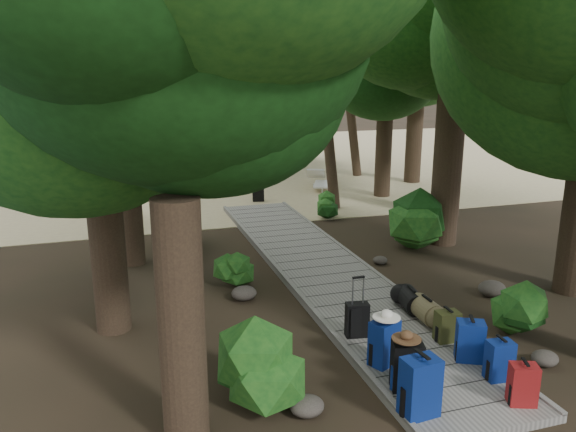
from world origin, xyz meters
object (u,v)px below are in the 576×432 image
object	(u,v)px
backpack_left_b	(407,363)
backpack_left_a	(420,384)
duffel_right_black	(411,300)
sun_lounger	(324,181)
backpack_left_c	(384,340)
backpack_right_c	(470,339)
backpack_right_d	(447,325)
lone_suitcase_on_sand	(258,192)
suitcase_on_boardwalk	(357,320)
backpack_right_a	(523,382)
duffel_right_khaki	(426,310)
backpack_right_b	(500,358)
kayak	(150,185)

from	to	relation	value
backpack_left_b	backpack_left_a	bearing A→B (deg)	-87.13
backpack_left_b	duffel_right_black	bearing A→B (deg)	75.87
sun_lounger	backpack_left_c	bearing A→B (deg)	-82.93
backpack_left_c	backpack_right_c	world-z (taller)	backpack_left_c
backpack_right_d	lone_suitcase_on_sand	world-z (taller)	backpack_right_d
backpack_left_b	suitcase_on_boardwalk	world-z (taller)	backpack_left_b
backpack_right_a	duffel_right_khaki	xyz separation A→B (m)	(0.12, 2.53, -0.10)
backpack_right_b	backpack_right_c	distance (m)	0.58
backpack_right_a	backpack_right_d	world-z (taller)	backpack_right_a
backpack_right_c	duffel_right_khaki	size ratio (longest dim) A/B	1.13
backpack_left_a	backpack_right_d	xyz separation A→B (m)	(1.43, 1.61, -0.15)
backpack_right_a	backpack_right_d	bearing A→B (deg)	108.92
duffel_right_black	lone_suitcase_on_sand	distance (m)	9.52
backpack_right_d	backpack_right_c	bearing A→B (deg)	-89.37
backpack_right_b	kayak	size ratio (longest dim) A/B	0.20
backpack_left_a	backpack_left_b	distance (m)	0.59
backpack_left_b	kayak	bearing A→B (deg)	115.52
backpack_left_c	sun_lounger	distance (m)	12.71
backpack_right_b	sun_lounger	bearing A→B (deg)	85.06
duffel_right_khaki	backpack_left_c	bearing A→B (deg)	-139.33
duffel_right_khaki	kayak	distance (m)	13.50
backpack_left_a	duffel_right_khaki	size ratio (longest dim) A/B	1.42
backpack_right_c	backpack_right_d	bearing A→B (deg)	113.19
backpack_right_a	backpack_right_b	bearing A→B (deg)	101.24
lone_suitcase_on_sand	kayak	world-z (taller)	lone_suitcase_on_sand
sun_lounger	suitcase_on_boardwalk	bearing A→B (deg)	-84.28
backpack_left_a	duffel_right_black	size ratio (longest dim) A/B	1.37
backpack_right_a	sun_lounger	distance (m)	13.82
backpack_right_a	backpack_left_c	bearing A→B (deg)	151.18
backpack_left_b	backpack_right_a	xyz separation A→B (m)	(1.24, -0.76, -0.07)
backpack_left_a	backpack_right_a	world-z (taller)	backpack_left_a
backpack_left_b	lone_suitcase_on_sand	distance (m)	11.80
backpack_right_b	backpack_left_a	bearing A→B (deg)	-159.28
backpack_right_d	lone_suitcase_on_sand	size ratio (longest dim) A/B	0.92
backpack_right_d	sun_lounger	bearing A→B (deg)	81.53
backpack_right_a	kayak	xyz separation A→B (m)	(-3.55, 15.52, -0.25)
backpack_right_c	suitcase_on_boardwalk	xyz separation A→B (m)	(-1.27, 1.20, -0.05)
backpack_left_b	backpack_right_d	size ratio (longest dim) A/B	1.37
backpack_left_a	sun_lounger	bearing A→B (deg)	68.79
backpack_left_b	sun_lounger	size ratio (longest dim) A/B	0.36
backpack_left_b	duffel_right_khaki	distance (m)	2.24
backpack_right_c	kayak	xyz separation A→B (m)	(-3.58, 14.36, -0.28)
backpack_left_c	kayak	distance (m)	14.28
backpack_right_c	sun_lounger	distance (m)	12.67
suitcase_on_boardwalk	duffel_right_khaki	bearing A→B (deg)	16.32
lone_suitcase_on_sand	backpack_right_a	bearing A→B (deg)	-78.68
backpack_left_c	duffel_right_khaki	world-z (taller)	backpack_left_c
backpack_right_c	backpack_right_d	distance (m)	0.64
backpack_right_c	backpack_right_a	bearing A→B (deg)	-65.46
backpack_left_b	kayak	size ratio (longest dim) A/B	0.24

